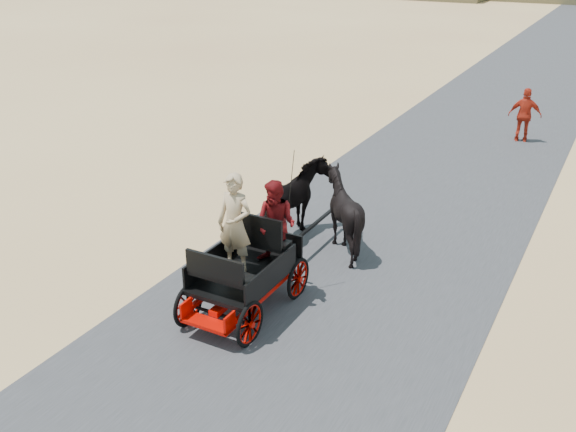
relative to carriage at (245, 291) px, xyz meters
The scene contains 8 objects.
ground 1.38m from the carriage, 39.32° to the right, with size 140.00×140.00×0.00m, color tan.
road 1.38m from the carriage, 39.32° to the right, with size 6.00×140.00×0.01m, color #38383A.
carriage is the anchor object (origin of this frame).
horse_left 3.09m from the carriage, 100.39° to the left, with size 0.91×2.01×1.70m, color black.
horse_right 3.09m from the carriage, 79.61° to the left, with size 1.37×1.54×1.70m, color black.
driver_man 1.28m from the carriage, 165.96° to the left, with size 0.66×0.43×1.80m, color tan.
passenger_woman 1.33m from the carriage, 63.43° to the left, with size 0.77×0.60×1.58m, color #660C0F.
pedestrian 13.05m from the carriage, 78.92° to the left, with size 1.01×0.42×1.73m, color #AE2513.
Camera 1 is at (4.34, -7.46, 6.22)m, focal length 40.00 mm.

